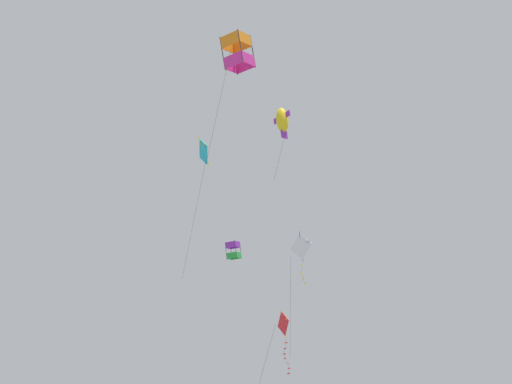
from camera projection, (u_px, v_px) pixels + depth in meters
kite_diamond_mid_left at (203, 152)px, 49.49m from camera, size 2.01×1.12×9.51m
kite_diamond_highest at (301, 248)px, 50.12m from camera, size 2.15×1.31×8.08m
kite_box_near_left at (238, 52)px, 45.14m from camera, size 2.72×2.37×8.29m
kite_diamond_low_drifter at (283, 326)px, 43.53m from camera, size 3.78×2.25×7.92m
kite_fish_upper_right at (282, 120)px, 44.76m from camera, size 1.36×0.90×4.73m
kite_box_far_centre at (233, 250)px, 52.53m from camera, size 1.15×1.28×1.36m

